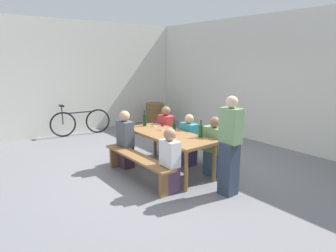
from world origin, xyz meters
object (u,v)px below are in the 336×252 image
object	(u,v)px
wine_bottle_0	(174,128)
seated_guest_far_2	(214,148)
bench_far	(194,147)
wine_bottle_2	(145,120)
tasting_table	(168,138)
bench_near	(138,161)
seated_guest_far_0	(166,132)
standing_host	(230,148)
seated_guest_far_1	(189,141)
seated_guest_near_1	(170,162)
wine_barrel	(155,114)
wine_glass_1	(155,122)
parked_bicycle_0	(80,122)
wine_glass_0	(162,124)
seated_guest_near_0	(125,141)
wine_bottle_1	(201,131)

from	to	relation	value
wine_bottle_0	seated_guest_far_2	bearing A→B (deg)	36.23
bench_far	wine_bottle_2	distance (m)	1.19
tasting_table	bench_near	distance (m)	0.76
bench_near	seated_guest_far_0	xyz separation A→B (m)	(-0.77, 1.24, 0.19)
standing_host	bench_near	bearing A→B (deg)	31.34
tasting_table	seated_guest_far_1	bearing A→B (deg)	90.76
wine_bottle_0	seated_guest_near_1	size ratio (longest dim) A/B	0.28
standing_host	seated_guest_near_1	bearing A→B (deg)	47.27
wine_bottle_2	wine_barrel	world-z (taller)	wine_bottle_2
wine_glass_1	seated_guest_far_2	bearing A→B (deg)	16.85
bench_near	seated_guest_near_1	distance (m)	0.78
wine_barrel	parked_bicycle_0	bearing A→B (deg)	-98.13
seated_guest_near_1	wine_glass_0	bearing A→B (deg)	58.57
wine_glass_0	wine_glass_1	size ratio (longest dim) A/B	1.10
wine_glass_0	seated_guest_far_2	world-z (taller)	seated_guest_far_2
bench_far	wine_barrel	size ratio (longest dim) A/B	2.55
bench_near	seated_guest_far_1	size ratio (longest dim) A/B	1.75
seated_guest_near_1	wine_bottle_2	bearing A→B (deg)	70.32
seated_guest_near_0	seated_guest_near_1	world-z (taller)	seated_guest_near_0
bench_near	seated_guest_far_1	xyz separation A→B (m)	(-0.01, 1.24, 0.15)
bench_near	wine_barrel	world-z (taller)	wine_barrel
tasting_table	parked_bicycle_0	world-z (taller)	parked_bicycle_0
tasting_table	wine_barrel	xyz separation A→B (m)	(-3.37, 2.09, -0.30)
bench_near	wine_barrel	distance (m)	4.38
wine_bottle_0	bench_near	bearing A→B (deg)	-95.17
seated_guest_near_0	wine_bottle_2	bearing A→B (deg)	13.87
tasting_table	bench_far	xyz separation A→B (m)	(0.00, 0.69, -0.32)
bench_near	wine_bottle_0	size ratio (longest dim) A/B	6.21
wine_bottle_0	seated_guest_far_2	xyz separation A→B (m)	(0.61, 0.45, -0.34)
wine_bottle_0	wine_bottle_2	distance (m)	0.90
seated_guest_far_0	seated_guest_far_1	distance (m)	0.76
wine_bottle_0	seated_guest_far_1	xyz separation A→B (m)	(-0.08, 0.45, -0.36)
seated_guest_near_0	parked_bicycle_0	size ratio (longest dim) A/B	0.70
wine_bottle_0	parked_bicycle_0	size ratio (longest dim) A/B	0.18
wine_bottle_2	seated_guest_near_1	distance (m)	1.70
wine_bottle_1	wine_glass_0	xyz separation A→B (m)	(-0.87, -0.21, -0.01)
tasting_table	seated_guest_far_0	bearing A→B (deg)	144.77
seated_guest_far_1	wine_barrel	xyz separation A→B (m)	(-3.36, 1.55, -0.13)
bench_near	standing_host	size ratio (longest dim) A/B	1.16
seated_guest_near_1	seated_guest_far_1	size ratio (longest dim) A/B	1.02
bench_near	seated_guest_far_2	bearing A→B (deg)	61.02
wine_bottle_1	seated_guest_near_1	world-z (taller)	seated_guest_near_1
bench_far	wine_glass_1	bearing A→B (deg)	-138.87
seated_guest_far_0	wine_bottle_1	bearing A→B (deg)	80.16
wine_glass_0	seated_guest_near_0	world-z (taller)	seated_guest_near_0
seated_guest_near_1	seated_guest_far_0	world-z (taller)	seated_guest_far_0
bench_near	parked_bicycle_0	size ratio (longest dim) A/B	1.12
wine_bottle_1	wine_barrel	xyz separation A→B (m)	(-3.94, 1.78, -0.51)
wine_glass_1	standing_host	xyz separation A→B (m)	(2.01, 0.00, -0.08)
seated_guest_far_0	wine_glass_0	bearing A→B (deg)	46.22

